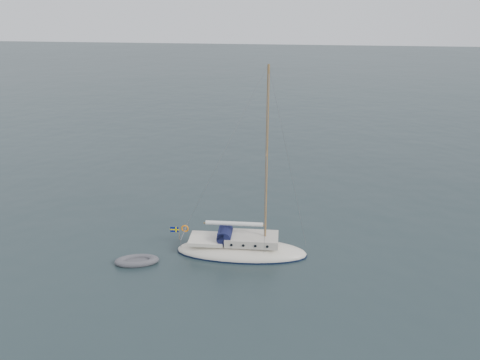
# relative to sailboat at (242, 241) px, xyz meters

# --- Properties ---
(ground) EXTENTS (300.00, 300.00, 0.00)m
(ground) POSITION_rel_sailboat_xyz_m (-0.85, 0.57, -0.94)
(ground) COLOR black
(ground) RESTS_ON ground
(sailboat) EXTENTS (8.73, 2.62, 12.42)m
(sailboat) POSITION_rel_sailboat_xyz_m (0.00, 0.00, 0.00)
(sailboat) COLOR beige
(sailboat) RESTS_ON ground
(dinghy) EXTENTS (2.69, 1.22, 0.39)m
(dinghy) POSITION_rel_sailboat_xyz_m (-6.23, -2.03, -0.77)
(dinghy) COLOR #525157
(dinghy) RESTS_ON ground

